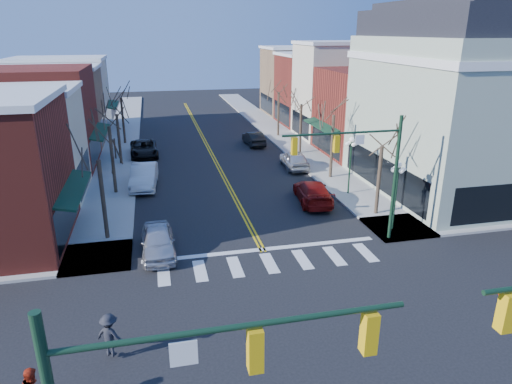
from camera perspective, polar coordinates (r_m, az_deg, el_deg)
ground at (r=18.95m, az=6.59°, el=-17.57°), size 160.00×160.00×0.00m
sidewalk_left at (r=36.15m, az=-17.54°, el=0.37°), size 3.50×70.00×0.15m
sidewalk_right at (r=38.65m, az=9.20°, el=2.27°), size 3.50×70.00×0.15m
bldg_left_stucco_a at (r=35.98m, az=-28.97°, el=4.83°), size 10.00×7.00×7.50m
bldg_left_brick_b at (r=43.47m, az=-26.40°, el=8.09°), size 10.00×9.00×8.50m
bldg_left_tan at (r=51.48m, az=-24.39°, el=9.48°), size 10.00×7.50×7.80m
bldg_left_stucco_b at (r=59.00m, az=-23.05°, el=10.94°), size 10.00×8.00×8.20m
bldg_right_brick_a at (r=45.63m, az=14.78°, el=9.60°), size 10.00×8.50×8.00m
bldg_right_stucco at (r=52.41m, az=10.99°, el=12.21°), size 10.00×7.00×10.00m
bldg_right_brick_b at (r=59.40m, az=8.03°, el=12.47°), size 10.00×8.00×8.50m
bldg_right_tan at (r=66.87m, az=5.58°, el=13.55°), size 10.00×8.00×9.00m
victorian_corner at (r=36.35m, az=24.71°, el=10.32°), size 12.25×14.25×13.30m
traffic_mast_far_right at (r=25.06m, az=13.50°, el=3.54°), size 6.60×0.28×7.20m
lamppost_corner at (r=27.71m, az=17.18°, el=0.94°), size 0.36×0.36×4.33m
lamppost_midblock at (r=33.24m, az=11.74°, el=4.45°), size 0.36×0.36×4.33m
tree_left_a at (r=26.90m, az=-18.55°, el=-1.08°), size 0.24×0.24×4.76m
tree_left_b at (r=34.46m, az=-17.48°, el=3.72°), size 0.24×0.24×5.04m
tree_left_c at (r=42.27m, az=-16.74°, el=6.27°), size 0.24×0.24×4.55m
tree_left_d at (r=50.06m, az=-16.28°, el=8.49°), size 0.24×0.24×4.90m
tree_right_a at (r=30.08m, az=15.09°, el=1.28°), size 0.24×0.24×4.62m
tree_right_b at (r=36.96m, az=9.47°, el=5.51°), size 0.24×0.24×5.18m
tree_right_c at (r=44.31m, az=5.59°, el=7.78°), size 0.24×0.24×4.83m
tree_right_d at (r=51.82m, az=2.81°, el=9.64°), size 0.24×0.24×4.97m
car_left_near at (r=25.08m, az=-12.17°, el=-6.04°), size 1.87×4.42×1.49m
car_left_mid at (r=35.94m, az=-13.82°, el=1.93°), size 2.22×5.34×1.72m
car_left_far at (r=44.91m, az=-13.84°, el=5.28°), size 2.70×5.49×1.50m
car_right_near at (r=32.03m, az=7.12°, el=0.00°), size 2.75×5.42×1.51m
car_right_mid at (r=39.93m, az=4.79°, el=4.07°), size 2.01×4.65×1.56m
car_right_far at (r=48.03m, az=-0.29°, el=6.72°), size 1.74×4.42×1.43m
pedestrian_dark_b at (r=18.07m, az=-17.79°, el=-16.66°), size 1.26×1.07×1.69m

